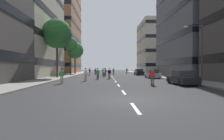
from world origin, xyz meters
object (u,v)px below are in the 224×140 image
object	(u,v)px
skater_6	(62,75)
skater_10	(152,76)
parked_car_near	(139,72)
skater_2	(103,71)
skater_3	(127,71)
skater_4	(98,73)
street_tree_mid	(57,34)
streetlamp_right	(199,47)
skater_11	(95,71)
skater_9	(86,74)
street_tree_far	(75,50)
skater_0	(105,71)
parked_car_far	(152,74)
skater_1	(104,72)
skater_5	(113,71)
street_tree_near	(71,44)
skater_8	(109,73)
parked_car_mid	(182,78)
skater_7	(90,71)

from	to	relation	value
skater_6	skater_10	world-z (taller)	same
parked_car_near	skater_2	bearing A→B (deg)	-166.66
skater_3	skater_4	world-z (taller)	same
street_tree_mid	streetlamp_right	xyz separation A→B (m)	(18.99, -11.85, -3.64)
parked_car_near	skater_4	bearing A→B (deg)	-122.23
skater_11	parked_car_near	bearing A→B (deg)	-14.74
skater_6	street_tree_mid	bearing A→B (deg)	107.81
streetlamp_right	skater_9	world-z (taller)	streetlamp_right
street_tree_far	skater_0	world-z (taller)	street_tree_far
streetlamp_right	skater_4	bearing A→B (deg)	145.66
skater_0	skater_10	bearing A→B (deg)	-76.37
parked_car_far	skater_9	bearing A→B (deg)	-150.82
skater_1	skater_5	size ratio (longest dim) A/B	1.00
street_tree_far	skater_2	bearing A→B (deg)	-49.05
skater_3	skater_9	size ratio (longest dim) A/B	1.00
skater_0	skater_4	bearing A→B (deg)	-96.23
skater_0	skater_5	bearing A→B (deg)	74.80
skater_10	skater_9	bearing A→B (deg)	141.26
parked_car_far	skater_10	distance (m)	12.54
skater_5	skater_10	world-z (taller)	same
skater_4	skater_10	xyz separation A→B (m)	(6.05, -9.35, 0.00)
street_tree_far	street_tree_near	bearing A→B (deg)	-90.00
streetlamp_right	skater_10	distance (m)	6.59
skater_2	skater_5	world-z (taller)	same
parked_car_near	skater_6	size ratio (longest dim) A/B	2.47
skater_2	skater_5	distance (m)	6.39
parked_car_near	skater_0	xyz separation A→B (m)	(-8.17, -4.09, 0.29)
streetlamp_right	skater_6	size ratio (longest dim) A/B	3.65
parked_car_near	skater_11	xyz separation A→B (m)	(-10.75, 2.83, 0.32)
parked_car_near	skater_9	distance (m)	21.13
street_tree_near	skater_11	xyz separation A→B (m)	(5.92, 1.90, -6.52)
skater_2	skater_11	xyz separation A→B (m)	(-2.05, 4.89, 0.00)
skater_2	skater_6	size ratio (longest dim) A/B	1.00
street_tree_far	skater_6	bearing A→B (deg)	-82.98
street_tree_mid	skater_4	size ratio (longest dim) A/B	5.76
streetlamp_right	parked_car_near	bearing A→B (deg)	95.80
skater_0	skater_8	distance (m)	9.69
parked_car_mid	skater_11	size ratio (longest dim) A/B	2.47
skater_1	skater_6	xyz separation A→B (m)	(-4.65, -14.27, 0.00)
skater_3	parked_car_near	bearing A→B (deg)	-75.84
skater_1	skater_10	distance (m)	17.06
skater_8	skater_9	xyz separation A→B (m)	(-3.33, -4.38, 0.00)
parked_car_near	street_tree_mid	size ratio (longest dim) A/B	0.43
skater_4	parked_car_mid	bearing A→B (deg)	-43.68
skater_2	skater_5	xyz separation A→B (m)	(2.66, 5.81, -0.03)
parked_car_far	parked_car_near	bearing A→B (deg)	90.00
skater_6	street_tree_near	bearing A→B (deg)	98.87
skater_10	skater_1	bearing A→B (deg)	107.46
parked_car_mid	street_tree_near	bearing A→B (deg)	124.04
skater_1	skater_7	distance (m)	8.08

